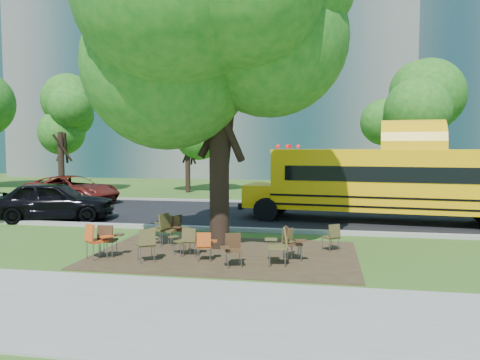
% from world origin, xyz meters
% --- Properties ---
extents(ground, '(160.00, 160.00, 0.00)m').
position_xyz_m(ground, '(0.00, 0.00, 0.00)').
color(ground, '#37531A').
rests_on(ground, ground).
extents(sidewalk, '(60.00, 4.00, 0.04)m').
position_xyz_m(sidewalk, '(0.00, -5.00, 0.02)').
color(sidewalk, gray).
rests_on(sidewalk, ground).
extents(dirt_patch, '(7.00, 4.50, 0.03)m').
position_xyz_m(dirt_patch, '(1.00, -0.50, 0.01)').
color(dirt_patch, '#382819').
rests_on(dirt_patch, ground).
extents(asphalt_road, '(80.00, 8.00, 0.04)m').
position_xyz_m(asphalt_road, '(0.00, 7.00, 0.02)').
color(asphalt_road, black).
rests_on(asphalt_road, ground).
extents(kerb_near, '(80.00, 0.25, 0.14)m').
position_xyz_m(kerb_near, '(0.00, 3.00, 0.07)').
color(kerb_near, gray).
rests_on(kerb_near, ground).
extents(kerb_far, '(80.00, 0.25, 0.14)m').
position_xyz_m(kerb_far, '(0.00, 11.10, 0.07)').
color(kerb_far, gray).
rests_on(kerb_far, ground).
extents(building_main, '(38.00, 16.00, 22.00)m').
position_xyz_m(building_main, '(-8.00, 36.00, 11.00)').
color(building_main, slate).
rests_on(building_main, ground).
extents(bg_tree_0, '(5.20, 5.20, 7.18)m').
position_xyz_m(bg_tree_0, '(-12.00, 13.00, 4.57)').
color(bg_tree_0, black).
rests_on(bg_tree_0, ground).
extents(bg_tree_2, '(4.80, 4.80, 6.62)m').
position_xyz_m(bg_tree_2, '(-5.00, 16.00, 4.21)').
color(bg_tree_2, black).
rests_on(bg_tree_2, ground).
extents(bg_tree_3, '(5.60, 5.60, 7.84)m').
position_xyz_m(bg_tree_3, '(8.00, 14.00, 5.03)').
color(bg_tree_3, black).
rests_on(bg_tree_3, ground).
extents(main_tree, '(7.13, 7.13, 9.40)m').
position_xyz_m(main_tree, '(0.66, 0.29, 5.82)').
color(main_tree, black).
rests_on(main_tree, ground).
extents(school_bus, '(11.73, 3.77, 2.82)m').
position_xyz_m(school_bus, '(6.72, 5.79, 1.63)').
color(school_bus, '#FFB808').
rests_on(school_bus, ground).
extents(chair_0, '(0.59, 0.57, 0.89)m').
position_xyz_m(chair_0, '(-1.95, -1.40, 0.55)').
color(chair_0, '#3F2716').
rests_on(chair_0, ground).
extents(chair_1, '(0.81, 0.64, 0.95)m').
position_xyz_m(chair_1, '(-2.17, -1.68, 0.59)').
color(chair_1, '#D04B16').
rests_on(chair_1, ground).
extents(chair_2, '(0.59, 0.73, 0.88)m').
position_xyz_m(chair_2, '(-0.74, -1.71, 0.55)').
color(chair_2, '#4E4521').
rests_on(chair_2, ground).
extents(chair_3, '(0.66, 0.52, 0.77)m').
position_xyz_m(chair_3, '(-0.10, -0.78, 0.48)').
color(chair_3, '#48451F').
rests_on(chair_3, ground).
extents(chair_4, '(0.52, 0.53, 0.78)m').
position_xyz_m(chair_4, '(0.67, -1.37, 0.48)').
color(chair_4, '#B64713').
rests_on(chair_4, ground).
extents(chair_5, '(0.56, 0.62, 0.82)m').
position_xyz_m(chair_5, '(1.45, -1.77, 0.51)').
color(chair_5, '#462D19').
rests_on(chair_5, ground).
extents(chair_6, '(0.63, 0.63, 0.95)m').
position_xyz_m(chair_6, '(2.56, -1.44, 0.59)').
color(chair_6, brown).
rests_on(chair_6, ground).
extents(chair_7, '(0.66, 0.61, 0.90)m').
position_xyz_m(chair_7, '(2.81, -0.92, 0.55)').
color(chair_7, '#442918').
rests_on(chair_7, ground).
extents(chair_8, '(0.60, 0.76, 0.97)m').
position_xyz_m(chair_8, '(-1.10, 0.30, 0.60)').
color(chair_8, '#44411D').
rests_on(chair_8, ground).
extents(chair_9, '(0.72, 0.56, 0.88)m').
position_xyz_m(chair_9, '(-0.83, 0.42, 0.54)').
color(chair_9, '#483C1F').
rests_on(chair_9, ground).
extents(chair_10, '(0.57, 0.72, 0.87)m').
position_xyz_m(chair_10, '(-0.65, 0.59, 0.54)').
color(chair_10, '#402717').
rests_on(chair_10, ground).
extents(chair_11, '(0.53, 0.52, 0.79)m').
position_xyz_m(chair_11, '(0.14, -0.90, 0.49)').
color(chair_11, '#483F1F').
rests_on(chair_11, ground).
extents(chair_12, '(0.54, 0.68, 0.79)m').
position_xyz_m(chair_12, '(2.75, -0.65, 0.49)').
color(chair_12, '#4F4622').
rests_on(chair_12, ground).
extents(chair_13, '(0.54, 0.68, 0.80)m').
position_xyz_m(chair_13, '(3.85, 0.35, 0.49)').
color(chair_13, '#4A4120').
rests_on(chair_13, ground).
extents(black_car, '(4.96, 3.04, 1.58)m').
position_xyz_m(black_car, '(-6.90, 4.00, 0.79)').
color(black_car, black).
rests_on(black_car, ground).
extents(bg_car_red, '(5.55, 3.48, 1.43)m').
position_xyz_m(bg_car_red, '(-9.22, 9.38, 0.71)').
color(bg_car_red, '#53120E').
rests_on(bg_car_red, ground).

